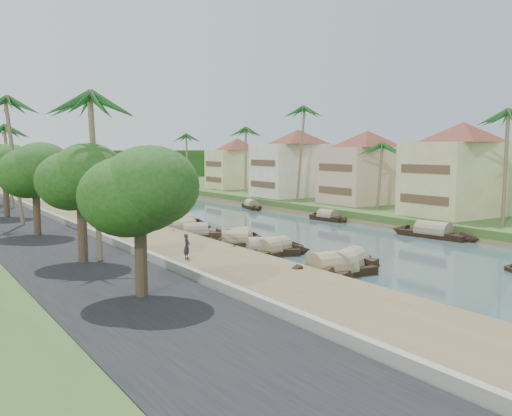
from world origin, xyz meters
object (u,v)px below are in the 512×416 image
bridge (91,182)px  sampan_0 (347,267)px  sampan_1 (332,270)px  building_near (462,168)px  person_near (187,246)px

bridge → sampan_0: bridge is taller
sampan_0 → sampan_1: bearing=165.1°
building_near → sampan_0: 29.80m
sampan_1 → sampan_0: bearing=14.1°
person_near → sampan_0: bearing=-80.9°
building_near → person_near: building_near is taller
building_near → person_near: bearing=-172.5°
sampan_0 → person_near: bearing=118.1°
bridge → person_near: bearing=-102.0°
building_near → person_near: 36.31m
building_near → person_near: size_ratio=8.34×
sampan_0 → person_near: person_near is taller
sampan_1 → building_near: bearing=27.1°
bridge → building_near: (18.99, -74.00, 4.66)m
sampan_0 → person_near: size_ratio=5.32×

